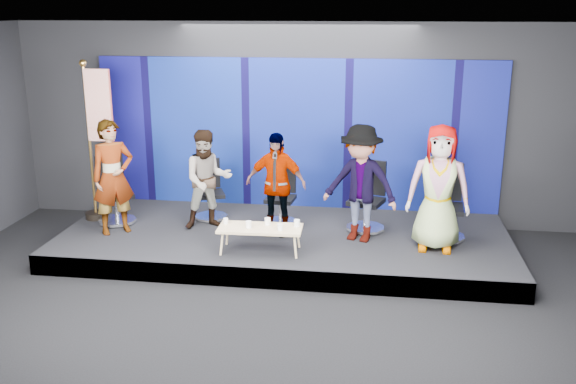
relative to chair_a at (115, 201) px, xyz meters
name	(u,v)px	position (x,y,z in m)	size (l,w,h in m)	color
ground	(255,324)	(2.84, -2.61, -0.66)	(10.00, 10.00, 0.00)	black
room_walls	(252,128)	(2.84, -2.61, 1.77)	(10.02, 8.02, 3.51)	black
riser	(285,241)	(2.84, -0.11, -0.51)	(7.00, 3.00, 0.30)	black
backdrop	(297,134)	(2.84, 1.34, 0.94)	(7.00, 0.08, 2.60)	#0D0754
chair_a	(115,201)	(0.00, 0.00, 0.00)	(0.88, 0.88, 1.11)	silver
panelist_a	(113,177)	(0.21, -0.46, 0.53)	(0.65, 0.43, 1.79)	black
chair_b	(210,199)	(1.49, 0.44, -0.04)	(0.73, 0.73, 0.99)	silver
panelist_b	(208,180)	(1.60, -0.05, 0.43)	(0.78, 0.61, 1.60)	black
chair_c	(281,204)	(2.72, 0.32, -0.04)	(0.61, 0.61, 1.00)	silver
panelist_c	(276,184)	(2.71, -0.18, 0.44)	(0.95, 0.39, 1.61)	black
chair_d	(367,208)	(4.12, 0.22, 0.00)	(0.79, 0.79, 1.10)	silver
panelist_d	(360,183)	(4.01, -0.28, 0.53)	(1.15, 0.66, 1.78)	black
chair_e	(445,214)	(5.31, -0.01, 0.01)	(0.69, 0.69, 1.14)	silver
panelist_e	(439,188)	(5.14, -0.49, 0.56)	(0.90, 0.59, 1.85)	black
coffee_table	(260,229)	(2.61, -0.98, -0.02)	(1.22, 0.55, 0.37)	#A4815F
mug_a	(226,221)	(2.08, -0.89, 0.05)	(0.07, 0.07, 0.08)	white
mug_b	(249,224)	(2.45, -1.02, 0.06)	(0.08, 0.08, 0.10)	white
mug_c	(268,221)	(2.70, -0.85, 0.06)	(0.09, 0.09, 0.10)	white
mug_d	(280,227)	(2.91, -1.07, 0.06)	(0.08, 0.08, 0.09)	white
mug_e	(297,223)	(3.13, -0.87, 0.06)	(0.08, 0.08, 0.10)	white
flag_stand	(97,137)	(-0.28, 0.12, 1.03)	(0.60, 0.35, 2.64)	black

